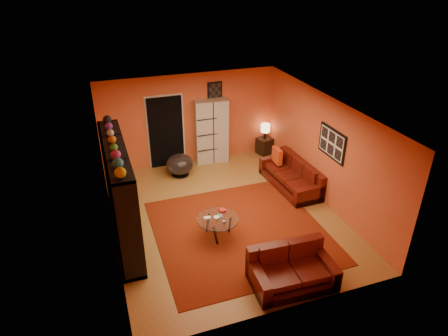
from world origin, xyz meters
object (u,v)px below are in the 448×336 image
object	(u,v)px
loveseat	(291,269)
coffee_table	(218,220)
tv	(122,193)
sofa	(293,176)
entertainment_unit	(120,193)
side_table	(264,146)
table_lamp	(265,128)
bowl_chair	(180,164)
storage_cabinet	(211,131)

from	to	relation	value
loveseat	coffee_table	distance (m)	1.91
tv	sofa	xyz separation A→B (m)	(4.36, 0.59, -0.71)
entertainment_unit	side_table	bearing A→B (deg)	31.29
entertainment_unit	table_lamp	world-z (taller)	entertainment_unit
tv	side_table	bearing A→B (deg)	-59.35
table_lamp	bowl_chair	bearing A→B (deg)	-169.70
storage_cabinet	entertainment_unit	bearing A→B (deg)	-130.74
entertainment_unit	sofa	size ratio (longest dim) A/B	1.47
table_lamp	entertainment_unit	bearing A→B (deg)	-148.71
storage_cabinet	coffee_table	bearing A→B (deg)	-100.82
tv	sofa	bearing A→B (deg)	-82.31
sofa	bowl_chair	xyz separation A→B (m)	(-2.65, 1.56, 0.04)
sofa	loveseat	distance (m)	3.54
bowl_chair	side_table	size ratio (longest dim) A/B	1.50
loveseat	storage_cabinet	size ratio (longest dim) A/B	0.83
tv	storage_cabinet	size ratio (longest dim) A/B	0.51
storage_cabinet	table_lamp	size ratio (longest dim) A/B	4.08
storage_cabinet	table_lamp	world-z (taller)	storage_cabinet
sofa	bowl_chair	bearing A→B (deg)	146.72
entertainment_unit	storage_cabinet	xyz separation A→B (m)	(2.85, 2.80, -0.12)
loveseat	side_table	xyz separation A→B (m)	(1.81, 5.17, -0.03)
entertainment_unit	coffee_table	world-z (taller)	entertainment_unit
entertainment_unit	sofa	bearing A→B (deg)	8.85
coffee_table	side_table	size ratio (longest dim) A/B	1.80
loveseat	storage_cabinet	world-z (taller)	storage_cabinet
entertainment_unit	bowl_chair	world-z (taller)	entertainment_unit
side_table	table_lamp	size ratio (longest dim) A/B	1.09
loveseat	entertainment_unit	bearing A→B (deg)	50.85
entertainment_unit	coffee_table	size ratio (longest dim) A/B	3.33
storage_cabinet	tv	bearing A→B (deg)	-131.25
loveseat	coffee_table	world-z (taller)	loveseat
bowl_chair	table_lamp	xyz separation A→B (m)	(2.76, 0.50, 0.50)
tv	coffee_table	xyz separation A→B (m)	(1.82, -0.80, -0.59)
side_table	entertainment_unit	bearing A→B (deg)	-148.71
entertainment_unit	loveseat	world-z (taller)	entertainment_unit
coffee_table	side_table	distance (m)	4.36
loveseat	bowl_chair	distance (m)	4.76
side_table	table_lamp	world-z (taller)	table_lamp
loveseat	bowl_chair	world-z (taller)	loveseat
sofa	coffee_table	world-z (taller)	sofa
entertainment_unit	side_table	world-z (taller)	entertainment_unit
coffee_table	bowl_chair	bearing A→B (deg)	92.18
tv	storage_cabinet	bearing A→B (deg)	-46.04
storage_cabinet	bowl_chair	size ratio (longest dim) A/B	2.48
side_table	table_lamp	xyz separation A→B (m)	(0.00, 0.00, 0.57)
tv	sofa	distance (m)	4.45
sofa	storage_cabinet	xyz separation A→B (m)	(-1.56, 2.11, 0.64)
storage_cabinet	table_lamp	bearing A→B (deg)	3.08
side_table	storage_cabinet	bearing A→B (deg)	178.29
sofa	table_lamp	world-z (taller)	table_lamp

